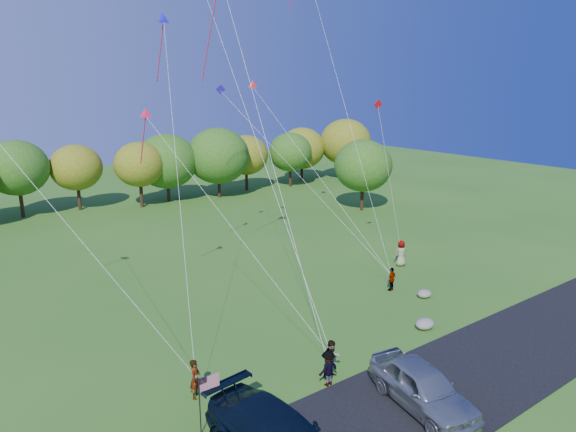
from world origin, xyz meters
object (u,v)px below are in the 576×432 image
Objects in this scene: minivan_silver at (423,387)px; flyer_b at (332,359)px; flyer_a at (195,379)px; flyer_e at (401,253)px; flyer_c at (328,368)px; flyer_d at (392,279)px.

minivan_silver is 2.95× the size of flyer_b.
flyer_e is (19.41, 6.03, 0.09)m from flyer_a.
flyer_c is (-2.04, 3.51, -0.14)m from minivan_silver.
flyer_b is 16.01m from flyer_e.
flyer_b is at bearing -67.26° from flyer_a.
flyer_d is at bearing -153.75° from flyer_c.
flyer_c is 1.05× the size of flyer_d.
flyer_e is at bearing -152.10° from flyer_c.
flyer_a is (-7.16, 6.11, -0.09)m from minivan_silver.
flyer_e is (12.26, 12.13, 0.00)m from minivan_silver.
minivan_silver is 3.03× the size of flyer_a.
minivan_silver reaches higher than flyer_c.
flyer_e reaches higher than flyer_c.
flyer_a is 20.33m from flyer_e.
minivan_silver reaches higher than flyer_a.
flyer_c is at bearing 130.05° from minivan_silver.
flyer_d is (10.30, 5.81, -0.04)m from flyer_c.
flyer_b is (-1.48, 3.90, -0.06)m from minivan_silver.
flyer_d is 4.89m from flyer_e.
flyer_d is (8.26, 9.33, -0.18)m from minivan_silver.
flyer_b is 1.16× the size of flyer_d.
flyer_c is (-0.56, -0.39, -0.08)m from flyer_b.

